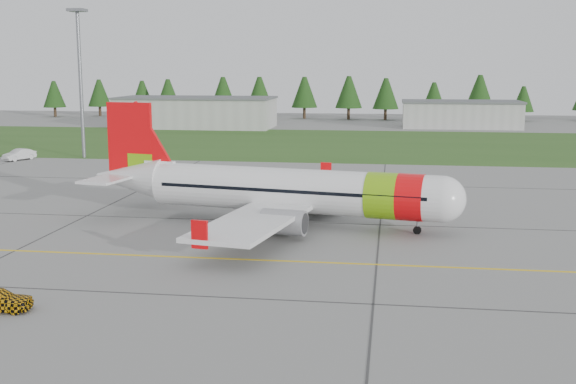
# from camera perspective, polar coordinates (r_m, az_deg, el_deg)

# --- Properties ---
(ground) EXTENTS (320.00, 320.00, 0.00)m
(ground) POSITION_cam_1_polar(r_m,az_deg,el_deg) (41.03, -7.49, -8.16)
(ground) COLOR gray
(ground) RESTS_ON ground
(aircraft) EXTENTS (31.60, 29.52, 9.64)m
(aircraft) POSITION_cam_1_polar(r_m,az_deg,el_deg) (58.16, -0.30, 0.12)
(aircraft) COLOR silver
(aircraft) RESTS_ON ground
(service_van) EXTENTS (2.08, 2.03, 4.64)m
(service_van) POSITION_cam_1_polar(r_m,az_deg,el_deg) (105.20, -20.53, 3.63)
(service_van) COLOR silver
(service_van) RESTS_ON ground
(grass_strip) EXTENTS (320.00, 50.00, 0.03)m
(grass_strip) POSITION_cam_1_polar(r_m,az_deg,el_deg) (120.67, 3.06, 3.86)
(grass_strip) COLOR #30561E
(grass_strip) RESTS_ON ground
(taxi_guideline) EXTENTS (120.00, 0.25, 0.02)m
(taxi_guideline) POSITION_cam_1_polar(r_m,az_deg,el_deg) (48.45, -4.93, -5.27)
(taxi_guideline) COLOR gold
(taxi_guideline) RESTS_ON ground
(hangar_west) EXTENTS (32.00, 14.00, 6.00)m
(hangar_west) POSITION_cam_1_polar(r_m,az_deg,el_deg) (153.35, -7.26, 6.20)
(hangar_west) COLOR #A8A8A3
(hangar_west) RESTS_ON ground
(hangar_east) EXTENTS (24.00, 12.00, 5.20)m
(hangar_east) POSITION_cam_1_polar(r_m,az_deg,el_deg) (156.49, 13.49, 5.94)
(hangar_east) COLOR #A8A8A3
(hangar_east) RESTS_ON ground
(floodlight_mast) EXTENTS (0.50, 0.50, 20.00)m
(floodlight_mast) POSITION_cam_1_polar(r_m,az_deg,el_deg) (104.69, -16.06, 8.06)
(floodlight_mast) COLOR slate
(floodlight_mast) RESTS_ON ground
(treeline) EXTENTS (160.00, 8.00, 10.00)m
(treeline) POSITION_cam_1_polar(r_m,az_deg,el_deg) (176.02, 4.74, 7.36)
(treeline) COLOR #1C3F14
(treeline) RESTS_ON ground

